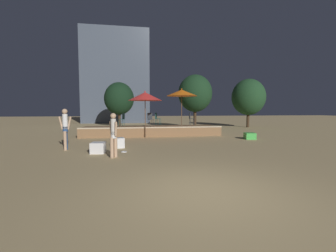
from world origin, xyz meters
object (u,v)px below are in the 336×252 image
frisbee_disc (124,152)px  cube_seat_0 (250,136)px  background_tree_2 (248,97)px  person_0 (65,127)px  bistro_chair_1 (122,118)px  cube_seat_1 (98,148)px  background_tree_1 (195,93)px  patio_umbrella_1 (145,96)px  cube_seat_2 (119,143)px  person_1 (113,134)px  bistro_chair_0 (157,117)px  background_tree_0 (119,99)px  patio_umbrella_0 (182,93)px  bistro_chair_2 (191,117)px  bistro_chair_3 (150,118)px

frisbee_disc → cube_seat_0: bearing=22.4°
frisbee_disc → background_tree_2: bearing=44.1°
person_0 → bistro_chair_1: (2.26, 5.56, 0.20)m
cube_seat_1 → person_0: size_ratio=0.33×
person_0 → background_tree_1: bearing=137.2°
patio_umbrella_1 → background_tree_2: size_ratio=0.61×
cube_seat_2 → background_tree_2: 16.42m
person_1 → background_tree_1: (6.58, 11.90, 2.41)m
person_0 → bistro_chair_0: person_0 is taller
background_tree_0 → patio_umbrella_0: bearing=-64.7°
bistro_chair_0 → background_tree_0: (-3.13, 7.72, 1.75)m
patio_umbrella_0 → person_1: 7.71m
cube_seat_2 → frisbee_disc: size_ratio=2.21×
bistro_chair_0 → person_0: bearing=168.0°
cube_seat_1 → background_tree_0: background_tree_0 is taller
patio_umbrella_0 → background_tree_2: (8.37, 6.41, 0.15)m
cube_seat_0 → bistro_chair_2: (-2.67, 3.77, 1.01)m
person_1 → bistro_chair_3: person_1 is taller
patio_umbrella_1 → bistro_chair_2: 4.26m
person_0 → person_1: 2.95m
patio_umbrella_0 → bistro_chair_2: (1.05, 1.54, -1.69)m
cube_seat_2 → bistro_chair_2: bearing=48.6°
cube_seat_2 → background_tree_0: (-0.64, 13.77, 2.72)m
person_1 → bistro_chair_2: size_ratio=1.84×
cube_seat_0 → cube_seat_2: cube_seat_2 is taller
patio_umbrella_0 → person_0: (-6.21, -4.32, -1.89)m
patio_umbrella_0 → bistro_chair_0: size_ratio=3.55×
cube_seat_0 → person_1: person_1 is taller
background_tree_0 → background_tree_2: 13.34m
patio_umbrella_1 → bistro_chair_2: (3.52, 1.94, -1.41)m
cube_seat_1 → bistro_chair_2: bistro_chair_2 is taller
cube_seat_2 → bistro_chair_3: (1.90, 5.04, 0.97)m
cube_seat_2 → bistro_chair_3: 5.47m
cube_seat_1 → bistro_chair_0: (3.26, 7.23, 0.98)m
background_tree_1 → background_tree_0: bearing=150.5°
patio_umbrella_0 → background_tree_1: bearing=65.5°
frisbee_disc → background_tree_1: size_ratio=0.05×
bistro_chair_3 → bistro_chair_1: bearing=151.4°
bistro_chair_2 → background_tree_0: 10.03m
patio_umbrella_1 → bistro_chair_1: 2.63m
cube_seat_0 → cube_seat_2: (-7.65, -1.87, 0.04)m
bistro_chair_3 → background_tree_2: size_ratio=0.18×
background_tree_2 → bistro_chair_0: bearing=-155.5°
bistro_chair_2 → patio_umbrella_0: bearing=148.4°
cube_seat_0 → bistro_chair_0: size_ratio=0.77×
patio_umbrella_0 → background_tree_0: (-4.57, 9.67, 0.06)m
person_1 → bistro_chair_0: 8.61m
bistro_chair_2 → background_tree_2: background_tree_2 is taller
cube_seat_0 → bistro_chair_1: 8.48m
bistro_chair_0 → bistro_chair_2: same height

